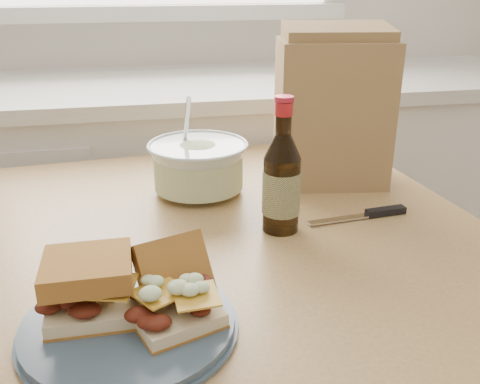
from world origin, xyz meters
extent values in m
cube|color=silver|center=(0.00, 1.70, 0.45)|extent=(2.40, 0.60, 0.90)
cube|color=silver|center=(0.00, 1.70, 0.92)|extent=(2.50, 0.64, 0.04)
cube|color=tan|center=(0.01, 0.83, 0.80)|extent=(1.08, 1.08, 0.04)
cube|color=tan|center=(-0.47, 1.22, 0.39)|extent=(0.07, 0.07, 0.78)
cube|color=tan|center=(0.40, 1.30, 0.39)|extent=(0.07, 0.07, 0.78)
cylinder|color=#3D5163|center=(-0.13, 0.60, 0.84)|extent=(0.27, 0.27, 0.02)
cube|color=beige|center=(-0.18, 0.62, 0.85)|extent=(0.11, 0.10, 0.02)
cube|color=gold|center=(-0.18, 0.62, 0.89)|extent=(0.06, 0.06, 0.00)
cube|color=#A46D2B|center=(-0.18, 0.62, 0.91)|extent=(0.11, 0.10, 0.03)
cube|color=beige|center=(-0.08, 0.59, 0.85)|extent=(0.13, 0.12, 0.02)
cube|color=gold|center=(-0.08, 0.59, 0.89)|extent=(0.08, 0.08, 0.00)
cube|color=#A46D2B|center=(-0.07, 0.65, 0.88)|extent=(0.11, 0.10, 0.09)
cone|color=silver|center=(0.01, 1.05, 0.88)|extent=(0.20, 0.20, 0.10)
cylinder|color=beige|center=(0.01, 1.05, 0.87)|extent=(0.18, 0.18, 0.07)
torus|color=silver|center=(0.01, 1.05, 0.93)|extent=(0.20, 0.20, 0.01)
cylinder|color=silver|center=(-0.01, 1.07, 0.96)|extent=(0.02, 0.08, 0.13)
cylinder|color=black|center=(0.13, 0.85, 0.89)|extent=(0.06, 0.06, 0.13)
cone|color=black|center=(0.13, 0.85, 0.98)|extent=(0.06, 0.06, 0.04)
cylinder|color=black|center=(0.13, 0.85, 1.03)|extent=(0.03, 0.03, 0.06)
cylinder|color=#AA161C|center=(0.13, 0.85, 1.04)|extent=(0.03, 0.03, 0.02)
cylinder|color=#B52138|center=(0.13, 0.85, 1.06)|extent=(0.03, 0.03, 0.01)
cylinder|color=#313E1F|center=(0.13, 0.85, 0.90)|extent=(0.07, 0.07, 0.08)
cube|color=silver|center=(0.25, 0.86, 0.83)|extent=(0.14, 0.03, 0.00)
cube|color=black|center=(0.34, 0.86, 0.83)|extent=(0.08, 0.03, 0.01)
cube|color=#A37D4E|center=(0.30, 1.06, 0.98)|extent=(0.25, 0.18, 0.30)
camera|label=1|loc=(-0.11, 0.02, 1.25)|focal=40.00mm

